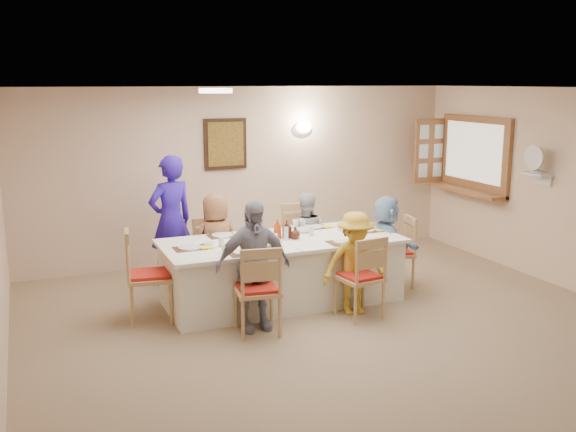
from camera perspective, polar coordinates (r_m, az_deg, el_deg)
name	(u,v)px	position (r m, az deg, el deg)	size (l,w,h in m)	color
ground	(360,344)	(6.57, 6.45, -11.22)	(7.00, 7.00, 0.00)	#8B745A
room_walls	(364,195)	(6.14, 6.78, 1.91)	(7.00, 7.00, 7.00)	beige
wall_picture	(225,144)	(9.17, -5.59, 6.39)	(0.62, 0.05, 0.72)	black
wall_sconce	(304,128)	(9.55, 1.39, 7.86)	(0.26, 0.09, 0.18)	white
ceiling_light	(216,91)	(7.05, -6.45, 11.01)	(0.36, 0.36, 0.05)	white
serving_hatch	(475,155)	(9.91, 16.26, 5.22)	(0.06, 1.50, 1.15)	brown
hatch_sill	(466,191)	(9.90, 15.54, 2.19)	(0.30, 1.50, 0.05)	brown
shutter_door	(430,151)	(10.35, 12.50, 5.68)	(0.55, 0.04, 1.00)	brown
fan_shelf	(537,174)	(8.86, 21.27, 3.49)	(0.22, 0.36, 0.03)	white
desk_fan	(536,163)	(8.82, 21.20, 4.45)	(0.30, 0.30, 0.28)	#A5A5A8
dining_table	(282,271)	(7.59, -0.54, -4.87)	(2.80, 1.19, 0.76)	white
chair_back_left	(214,254)	(8.12, -6.61, -3.37)	(0.43, 0.43, 0.89)	tan
chair_back_right	(301,241)	(8.50, 1.18, -2.28)	(0.47, 0.47, 0.98)	tan
chair_front_left	(257,288)	(6.65, -2.75, -6.43)	(0.46, 0.46, 0.96)	tan
chair_front_right	(360,276)	(7.13, 6.40, -5.31)	(0.45, 0.45, 0.94)	tan
chair_left_end	(150,274)	(7.14, -12.18, -5.10)	(0.49, 0.49, 1.03)	tan
chair_right_end	(395,251)	(8.26, 9.49, -3.12)	(0.43, 0.43, 0.91)	tan
diner_back_left	(216,243)	(7.96, -6.40, -2.39)	(0.65, 0.46, 1.23)	brown
diner_back_right	(305,237)	(8.37, 1.51, -1.86)	(0.64, 0.54, 1.16)	#B4B7BE
diner_front_left	(253,266)	(6.69, -3.12, -4.42)	(0.81, 0.35, 1.39)	#9694A6
diner_front_right	(355,263)	(7.19, 5.96, -4.20)	(0.80, 0.51, 1.17)	gold
diner_right_end	(386,242)	(8.16, 8.75, -2.28)	(0.43, 1.12, 1.18)	#8DB0D8
caregiver	(171,221)	(8.25, -10.36, -0.43)	(0.70, 0.57, 1.67)	#2E17AE
placemat_fl	(245,253)	(6.91, -3.85, -3.30)	(0.36, 0.27, 0.01)	#472B19
plate_fl	(245,252)	(6.91, -3.85, -3.22)	(0.26, 0.26, 0.02)	white
napkin_fl	(262,252)	(6.92, -2.30, -3.20)	(0.14, 0.14, 0.01)	yellow
placemat_fr	(344,242)	(7.37, 5.02, -2.35)	(0.37, 0.27, 0.01)	#472B19
plate_fr	(344,242)	(7.37, 5.02, -2.27)	(0.25, 0.25, 0.02)	white
napkin_fr	(360,241)	(7.41, 6.44, -2.25)	(0.14, 0.14, 0.01)	yellow
placemat_bl	(222,236)	(7.68, -5.88, -1.77)	(0.33, 0.25, 0.01)	#472B19
plate_bl	(222,235)	(7.68, -5.88, -1.70)	(0.25, 0.25, 0.02)	white
napkin_bl	(238,235)	(7.69, -4.49, -1.68)	(0.13, 0.13, 0.01)	yellow
placemat_br	(313,227)	(8.10, 2.27, -1.01)	(0.36, 0.27, 0.01)	#472B19
plate_br	(313,226)	(8.10, 2.27, -0.94)	(0.25, 0.25, 0.02)	white
napkin_br	(328,226)	(8.13, 3.57, -0.92)	(0.14, 0.14, 0.01)	yellow
placemat_le	(190,248)	(7.16, -8.73, -2.86)	(0.35, 0.26, 0.01)	#472B19
plate_le	(190,247)	(7.16, -8.73, -2.78)	(0.25, 0.25, 0.02)	white
napkin_le	(207,247)	(7.16, -7.24, -2.77)	(0.14, 0.14, 0.01)	yellow
placemat_re	(366,231)	(7.97, 6.94, -1.30)	(0.36, 0.27, 0.01)	#472B19
plate_re	(366,230)	(7.97, 6.94, -1.23)	(0.23, 0.23, 0.01)	white
napkin_re	(381,230)	(8.01, 8.24, -1.21)	(0.14, 0.14, 0.01)	yellow
teacup_a	(226,249)	(6.95, -5.50, -2.91)	(0.12, 0.12, 0.08)	white
teacup_b	(296,223)	(8.13, 0.72, -0.63)	(0.11, 0.11, 0.09)	white
bowl_a	(272,243)	(7.20, -1.47, -2.43)	(0.25, 0.25, 0.06)	white
bowl_b	(304,230)	(7.84, 1.41, -1.26)	(0.21, 0.21, 0.05)	white
condiment_ketchup	(277,229)	(7.46, -0.95, -1.15)	(0.10, 0.10, 0.25)	#AF370F
condiment_brown	(287,229)	(7.54, -0.11, -1.17)	(0.11, 0.11, 0.21)	#3F1910
condiment_malt	(295,233)	(7.50, 0.65, -1.50)	(0.15, 0.15, 0.15)	#3F1910
drinking_glass	(268,235)	(7.47, -1.75, -1.69)	(0.06, 0.06, 0.10)	silver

